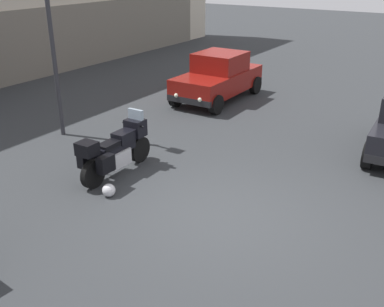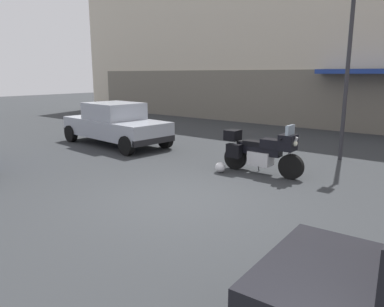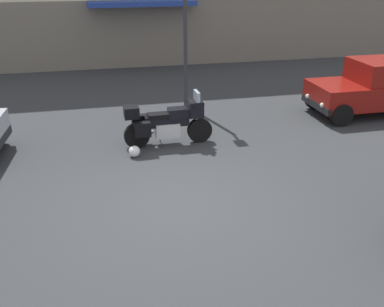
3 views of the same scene
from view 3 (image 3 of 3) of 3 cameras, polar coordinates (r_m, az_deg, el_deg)
The scene contains 5 objects.
ground_plane at distance 8.42m, azimuth -1.92°, elevation -6.75°, with size 80.00×80.00×0.00m, color #2D3033.
motorcycle at distance 10.85m, azimuth -3.37°, elevation 4.19°, with size 2.26×0.77×1.36m.
helmet at distance 10.42m, azimuth -7.61°, elevation 0.27°, with size 0.28×0.28×0.28m, color silver.
car_wagon_end at distance 14.25m, azimuth 22.99°, elevation 8.00°, with size 3.88×1.79×1.64m.
streetlamp_curbside at distance 13.32m, azimuth -0.77°, elevation 18.19°, with size 0.28×0.94×4.82m.
Camera 3 is at (-1.30, -7.10, 4.34)m, focal length 40.39 mm.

